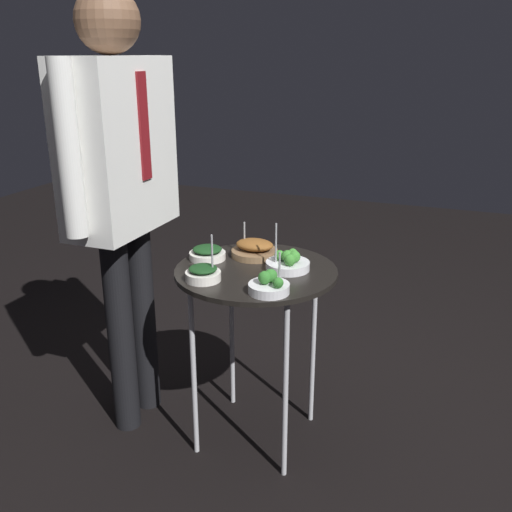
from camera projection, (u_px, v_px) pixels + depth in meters
The scene contains 8 objects.
ground_plane at pixel (256, 434), 2.31m from camera, with size 8.00×8.00×0.00m, color black.
serving_cart at pixel (256, 285), 2.09m from camera, with size 0.59×0.59×0.72m.
bowl_roast_front_center at pixel (255, 249), 2.19m from camera, with size 0.18×0.18×0.13m.
bowl_broccoli_mid_left at pixel (288, 263), 2.06m from camera, with size 0.16×0.16×0.18m.
bowl_spinach_far_rim at pixel (203, 274), 1.96m from camera, with size 0.12×0.12×0.17m.
bowl_spinach_mid_right at pixel (207, 253), 2.16m from camera, with size 0.14×0.14×0.05m.
bowl_broccoli_back_left at pixel (269, 285), 1.86m from camera, with size 0.14×0.14×0.13m.
waiter_figure at pixel (119, 168), 2.09m from camera, with size 0.62×0.23×1.68m.
Camera 1 is at (-1.81, -0.70, 1.46)m, focal length 40.00 mm.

